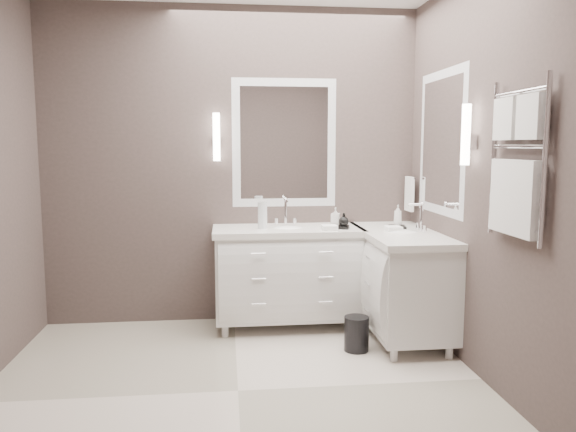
{
  "coord_description": "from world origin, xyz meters",
  "views": [
    {
      "loc": [
        -0.06,
        -3.37,
        1.53
      ],
      "look_at": [
        0.39,
        0.7,
        1.01
      ],
      "focal_mm": 35.0,
      "sensor_mm": 36.0,
      "label": 1
    }
  ],
  "objects": [
    {
      "name": "mirror_back",
      "position": [
        0.45,
        1.49,
        1.55
      ],
      "size": [
        0.9,
        0.02,
        1.1
      ],
      "color": "white",
      "rests_on": "wall_back"
    },
    {
      "name": "amenity_tray_right",
      "position": [
        1.34,
        1.05,
        0.86
      ],
      "size": [
        0.15,
        0.19,
        0.03
      ],
      "primitive_type": "cube",
      "rotation": [
        0.0,
        0.0,
        -0.18
      ],
      "color": "black",
      "rests_on": "vanity_right"
    },
    {
      "name": "wall_right",
      "position": [
        1.6,
        0.0,
        1.35
      ],
      "size": [
        0.01,
        3.0,
        2.7
      ],
      "primitive_type": "cube",
      "color": "#473B38",
      "rests_on": "floor"
    },
    {
      "name": "vanity_back",
      "position": [
        0.45,
        1.23,
        0.49
      ],
      "size": [
        1.24,
        0.59,
        0.97
      ],
      "color": "white",
      "rests_on": "floor"
    },
    {
      "name": "towel_ladder",
      "position": [
        1.55,
        -0.4,
        1.39
      ],
      "size": [
        0.06,
        0.58,
        0.9
      ],
      "color": "white",
      "rests_on": "wall_right"
    },
    {
      "name": "sconce_back",
      "position": [
        -0.13,
        1.43,
        1.59
      ],
      "size": [
        0.06,
        0.06,
        0.4
      ],
      "color": "white",
      "rests_on": "wall_back"
    },
    {
      "name": "soap_bottle_c",
      "position": [
        1.34,
        1.05,
        0.96
      ],
      "size": [
        0.09,
        0.09,
        0.17
      ],
      "primitive_type": "imported",
      "rotation": [
        0.0,
        0.0,
        -0.4
      ],
      "color": "white",
      "rests_on": "amenity_tray_right"
    },
    {
      "name": "soap_bottle_a",
      "position": [
        0.84,
        1.15,
        0.95
      ],
      "size": [
        0.09,
        0.09,
        0.15
      ],
      "primitive_type": "imported",
      "rotation": [
        0.0,
        0.0,
        -0.36
      ],
      "color": "white",
      "rests_on": "amenity_tray_back"
    },
    {
      "name": "water_bottle",
      "position": [
        0.24,
        1.2,
        0.96
      ],
      "size": [
        0.08,
        0.08,
        0.22
      ],
      "primitive_type": "cylinder",
      "rotation": [
        0.0,
        0.0,
        0.01
      ],
      "color": "silver",
      "rests_on": "vanity_back"
    },
    {
      "name": "soap_bottle_b",
      "position": [
        0.9,
        1.1,
        0.93
      ],
      "size": [
        0.1,
        0.1,
        0.11
      ],
      "primitive_type": "imported",
      "rotation": [
        0.0,
        0.0,
        0.28
      ],
      "color": "black",
      "rests_on": "amenity_tray_back"
    },
    {
      "name": "waste_bin",
      "position": [
        0.9,
        0.6,
        0.13
      ],
      "size": [
        0.24,
        0.24,
        0.26
      ],
      "primitive_type": "cylinder",
      "rotation": [
        0.0,
        0.0,
        -0.37
      ],
      "color": "black",
      "rests_on": "floor"
    },
    {
      "name": "vanity_right",
      "position": [
        1.33,
        0.9,
        0.49
      ],
      "size": [
        0.59,
        1.24,
        0.97
      ],
      "color": "white",
      "rests_on": "floor"
    },
    {
      "name": "mirror_right",
      "position": [
        1.59,
        0.8,
        1.55
      ],
      "size": [
        0.02,
        0.9,
        1.1
      ],
      "color": "white",
      "rests_on": "wall_right"
    },
    {
      "name": "sconce_right",
      "position": [
        1.53,
        0.22,
        1.59
      ],
      "size": [
        0.06,
        0.06,
        0.4
      ],
      "color": "white",
      "rests_on": "wall_right"
    },
    {
      "name": "wall_back",
      "position": [
        0.0,
        1.5,
        1.35
      ],
      "size": [
        3.2,
        0.01,
        2.7
      ],
      "primitive_type": "cube",
      "color": "#473B38",
      "rests_on": "floor"
    },
    {
      "name": "floor",
      "position": [
        0.0,
        0.0,
        -0.01
      ],
      "size": [
        3.2,
        3.0,
        0.01
      ],
      "primitive_type": "cube",
      "color": "silver",
      "rests_on": "ground"
    },
    {
      "name": "towel_bar_corner",
      "position": [
        1.54,
        1.36,
        1.12
      ],
      "size": [
        0.03,
        0.22,
        0.3
      ],
      "color": "white",
      "rests_on": "wall_right"
    },
    {
      "name": "amenity_tray_back",
      "position": [
        0.87,
        1.13,
        0.86
      ],
      "size": [
        0.18,
        0.16,
        0.02
      ],
      "primitive_type": "cube",
      "rotation": [
        0.0,
        0.0,
        -0.3
      ],
      "color": "black",
      "rests_on": "vanity_back"
    },
    {
      "name": "wall_front",
      "position": [
        0.0,
        -1.5,
        1.35
      ],
      "size": [
        3.2,
        0.01,
        2.7
      ],
      "primitive_type": "cube",
      "color": "#473B38",
      "rests_on": "floor"
    }
  ]
}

